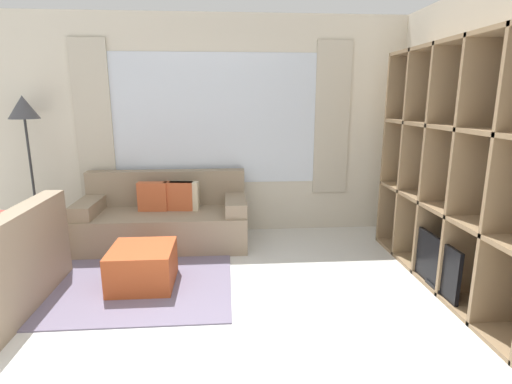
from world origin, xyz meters
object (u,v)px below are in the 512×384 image
shelving_unit (461,172)px  floor_lamp (24,117)px  couch_main (165,218)px  ottoman (143,267)px

shelving_unit → floor_lamp: (-4.35, 1.45, 0.43)m
couch_main → floor_lamp: size_ratio=1.11×
shelving_unit → floor_lamp: shelving_unit is taller
couch_main → floor_lamp: floor_lamp is taller
shelving_unit → couch_main: shelving_unit is taller
shelving_unit → ottoman: bearing=176.4°
couch_main → ottoman: 1.13m
shelving_unit → couch_main: size_ratio=1.25×
couch_main → ottoman: bearing=-92.7°
shelving_unit → couch_main: bearing=155.1°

